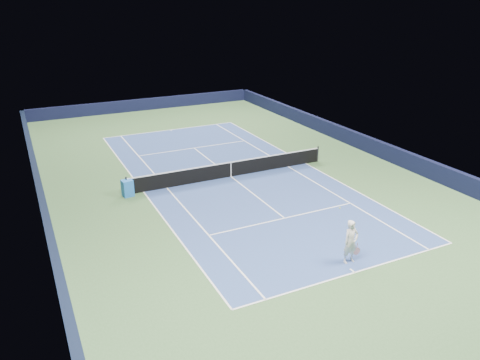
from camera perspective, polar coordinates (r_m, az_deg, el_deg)
name	(u,v)px	position (r m, az deg, el deg)	size (l,w,h in m)	color
ground	(231,177)	(28.82, -1.11, 0.41)	(40.00, 40.00, 0.00)	#385B31
wall_far	(144,104)	(46.68, -11.57, 9.02)	(22.00, 0.35, 1.10)	black
wall_right	(370,145)	(34.35, 15.53, 4.13)	(0.35, 40.00, 1.10)	black
wall_left	(42,200)	(26.32, -23.03, -2.26)	(0.35, 40.00, 1.10)	black
court_surface	(231,177)	(28.82, -1.11, 0.41)	(10.97, 23.77, 0.01)	navy
baseline_far	(171,130)	(39.38, -8.47, 6.08)	(10.97, 0.08, 0.00)	white
baseline_near	(355,272)	(19.80, 13.82, -10.89)	(10.97, 0.08, 0.00)	white
sideline_doubles_right	(306,163)	(31.37, 8.02, 2.02)	(0.08, 23.77, 0.00)	white
sideline_doubles_left	(144,192)	(27.15, -11.67, -1.43)	(0.08, 23.77, 0.00)	white
sideline_singles_right	(288,167)	(30.66, 5.88, 1.65)	(0.08, 23.77, 0.00)	white
sideline_singles_left	(167,188)	(27.47, -8.92, -0.95)	(0.08, 23.77, 0.00)	white
service_line_far	(194,148)	(34.40, -5.62, 3.91)	(8.23, 0.08, 0.00)	white
service_line_near	(285,218)	(23.65, 5.46, -4.65)	(8.23, 0.08, 0.00)	white
center_service_line	(231,177)	(28.82, -1.11, 0.43)	(0.08, 12.80, 0.00)	white
center_mark_far	(171,130)	(39.24, -8.40, 6.02)	(0.08, 0.30, 0.00)	white
center_mark_near	(352,271)	(19.90, 13.54, -10.69)	(0.08, 0.30, 0.00)	white
tennis_net	(231,169)	(28.64, -1.12, 1.35)	(12.90, 0.10, 1.07)	black
sponsor_cube	(128,188)	(26.65, -13.54, -0.97)	(0.64, 0.60, 0.94)	blue
tennis_player	(351,242)	(20.00, 13.36, -7.35)	(0.85, 1.28, 2.09)	silver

